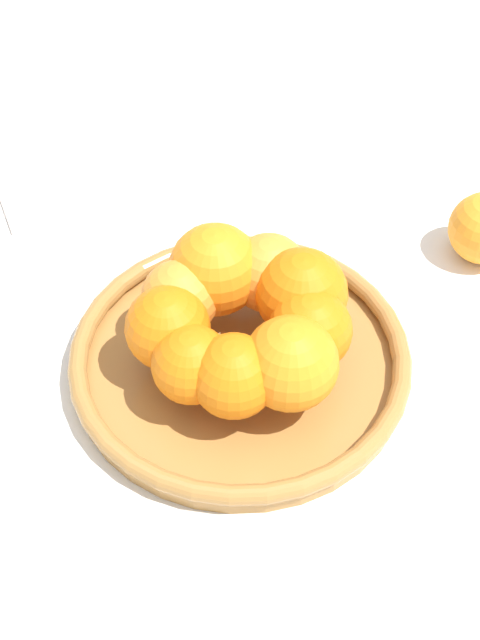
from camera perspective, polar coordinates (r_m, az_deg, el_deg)
ground_plane at (r=0.80m, az=0.00°, el=-3.20°), size 4.00×4.00×0.00m
fruit_bowl at (r=0.78m, az=0.00°, el=-2.51°), size 0.30×0.30×0.03m
orange_pile at (r=0.75m, az=0.26°, el=0.22°), size 0.19×0.19×0.08m
napkin_folded at (r=0.99m, az=-11.87°, el=8.42°), size 0.14×0.14×0.01m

